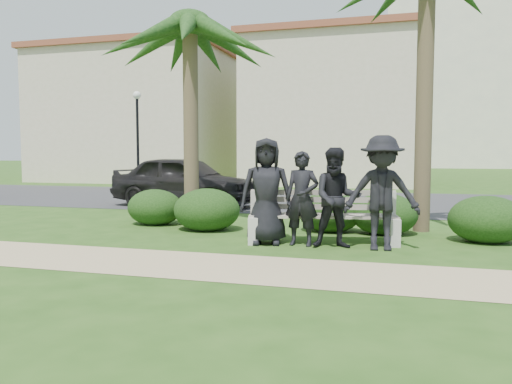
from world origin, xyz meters
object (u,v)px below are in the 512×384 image
car_a (184,181)px  man_b (302,198)px  park_bench (323,220)px  man_d (382,193)px  man_a (266,191)px  man_c (337,198)px  palm_left (190,26)px  street_lamp (137,122)px

car_a → man_b: bearing=-131.2°
park_bench → man_d: man_d is taller
man_a → man_d: man_d is taller
car_a → man_c: bearing=-127.9°
car_a → man_d: bearing=-124.0°
man_b → man_d: bearing=3.4°
man_c → car_a: bearing=122.3°
man_d → palm_left: 5.50m
street_lamp → man_b: size_ratio=2.72×
man_c → palm_left: 5.07m
man_a → man_c: 1.19m
street_lamp → man_b: bearing=-51.1°
man_c → man_d: (0.70, 0.01, 0.09)m
man_c → car_a: (-4.97, 5.18, -0.08)m
man_a → palm_left: (-2.12, 1.78, 3.31)m
man_c → palm_left: size_ratio=0.32×
street_lamp → man_a: 15.14m
man_b → man_d: (1.29, -0.04, 0.12)m
man_b → palm_left: 4.72m
street_lamp → man_d: 16.36m
man_d → car_a: man_d is taller
street_lamp → park_bench: 15.54m
street_lamp → man_a: (9.04, -11.97, -2.04)m
park_bench → man_a: 1.10m
man_c → man_d: size_ratio=0.90×
man_a → car_a: bearing=113.1°
street_lamp → car_a: bearing=-52.3°
street_lamp → man_d: (10.94, -12.00, -2.03)m
palm_left → street_lamp: bearing=124.2°
street_lamp → car_a: size_ratio=0.99×
man_d → man_b: bearing=172.3°
car_a → park_bench: bearing=-127.5°
street_lamp → palm_left: 12.38m
park_bench → man_b: size_ratio=1.65×
park_bench → man_b: man_b is taller
park_bench → car_a: car_a is taller
street_lamp → man_d: street_lamp is taller
man_d → palm_left: palm_left is taller
palm_left → park_bench: bearing=-25.7°
man_b → man_a: bearing=-173.8°
park_bench → man_d: (0.97, -0.34, 0.52)m
man_a → man_b: (0.61, 0.01, -0.11)m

